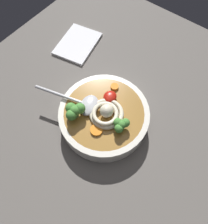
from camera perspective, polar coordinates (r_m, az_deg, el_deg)
table_slab at (r=60.41cm, az=2.73°, el=-1.18°), size 90.27×90.27×3.72cm
soup_bowl at (r=55.26cm, az=0.00°, el=-1.19°), size 22.73×22.73×5.27cm
noodle_pile at (r=51.46cm, az=0.91°, el=-0.47°), size 9.27×9.09×3.73cm
soup_spoon at (r=53.43cm, az=-5.36°, el=2.29°), size 7.95×17.48×1.60cm
chili_sauce_dollop at (r=54.17cm, az=1.60°, el=4.09°), size 3.60×3.24×1.62cm
broccoli_floret_center at (r=50.77cm, az=-7.87°, el=0.36°), size 5.12×4.41×4.05cm
broccoli_floret_right at (r=49.45cm, az=4.53°, el=-3.38°), size 4.13×3.55×3.27cm
carrot_slice_left at (r=50.71cm, az=-2.03°, el=-4.80°), size 2.96×2.96×0.59cm
carrot_slice_far at (r=56.36cm, az=2.82°, el=6.71°), size 2.08×2.08×0.69cm
folded_napkin at (r=73.60cm, az=-7.02°, el=17.59°), size 16.51×13.70×0.80cm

